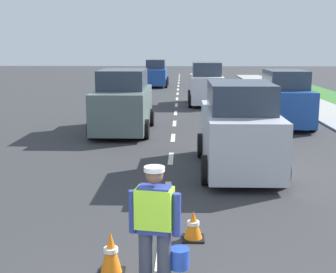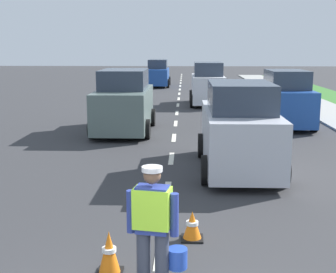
% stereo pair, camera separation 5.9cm
% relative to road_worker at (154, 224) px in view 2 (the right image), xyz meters
% --- Properties ---
extents(ground_plane, '(96.00, 96.00, 0.00)m').
position_rel_road_worker_xyz_m(ground_plane, '(0.00, 19.53, -0.93)').
color(ground_plane, '#333335').
extents(lane_center_line, '(0.14, 46.40, 0.01)m').
position_rel_road_worker_xyz_m(lane_center_line, '(0.00, 23.73, -0.93)').
color(lane_center_line, silver).
rests_on(lane_center_line, ground).
extents(road_worker, '(0.77, 0.36, 1.67)m').
position_rel_road_worker_xyz_m(road_worker, '(0.00, 0.00, 0.00)').
color(road_worker, '#383D4C').
rests_on(road_worker, ground).
extents(traffic_cone_near, '(0.36, 0.36, 0.62)m').
position_rel_road_worker_xyz_m(traffic_cone_near, '(-0.66, 0.46, -0.62)').
color(traffic_cone_near, black).
rests_on(traffic_cone_near, ground).
extents(traffic_cone_far, '(0.36, 0.36, 0.49)m').
position_rel_road_worker_xyz_m(traffic_cone_far, '(0.51, 1.68, -0.69)').
color(traffic_cone_far, black).
rests_on(traffic_cone_far, ground).
extents(car_oncoming_lead, '(2.09, 4.34, 2.27)m').
position_rel_road_worker_xyz_m(car_oncoming_lead, '(-1.85, 11.37, 0.13)').
color(car_oncoming_lead, slate).
rests_on(car_oncoming_lead, ground).
extents(car_oncoming_third, '(1.87, 4.33, 2.07)m').
position_rel_road_worker_xyz_m(car_oncoming_third, '(-1.73, 30.93, 0.03)').
color(car_oncoming_third, '#1E4799').
rests_on(car_oncoming_third, ground).
extents(car_outgoing_ahead, '(1.97, 4.30, 2.24)m').
position_rel_road_worker_xyz_m(car_outgoing_ahead, '(1.74, 6.10, 0.11)').
color(car_outgoing_ahead, silver).
rests_on(car_outgoing_ahead, ground).
extents(car_parked_far, '(1.89, 4.02, 2.19)m').
position_rel_road_worker_xyz_m(car_parked_far, '(4.31, 12.86, 0.09)').
color(car_parked_far, '#1E4799').
rests_on(car_parked_far, ground).
extents(car_outgoing_far, '(1.91, 3.88, 2.26)m').
position_rel_road_worker_xyz_m(car_outgoing_far, '(1.59, 19.47, 0.12)').
color(car_outgoing_far, silver).
rests_on(car_outgoing_far, ground).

